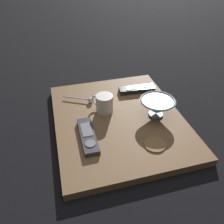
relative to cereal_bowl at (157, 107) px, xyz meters
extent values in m
plane|color=black|center=(-0.03, -0.16, -0.08)|extent=(6.00, 6.00, 0.00)
cube|color=brown|center=(-0.03, -0.16, -0.06)|extent=(0.64, 0.54, 0.03)
cylinder|color=#8C9EAD|center=(0.00, 0.00, -0.04)|extent=(0.06, 0.06, 0.01)
cone|color=#8C9EAD|center=(0.00, 0.00, 0.00)|extent=(0.15, 0.15, 0.07)
torus|color=#8C9EAD|center=(0.00, 0.00, 0.03)|extent=(0.15, 0.15, 0.01)
cylinder|color=white|center=(-0.08, -0.21, 0.00)|extent=(0.08, 0.08, 0.08)
torus|color=white|center=(-0.11, -0.24, 0.00)|extent=(0.04, 0.04, 0.05)
cylinder|color=silver|center=(-0.20, -0.32, -0.03)|extent=(0.07, 0.12, 0.01)
sphere|color=silver|center=(-0.17, -0.26, -0.03)|extent=(0.03, 0.03, 0.03)
cube|color=black|center=(-0.20, -0.01, -0.03)|extent=(0.06, 0.18, 0.02)
cylinder|color=#4C4C54|center=(-0.20, 0.03, -0.02)|extent=(0.03, 0.03, 0.00)
cube|color=#4C4C54|center=(-0.20, -0.04, -0.02)|extent=(0.04, 0.07, 0.00)
cube|color=#38383D|center=(0.07, -0.31, -0.03)|extent=(0.20, 0.06, 0.02)
cylinder|color=slate|center=(0.12, -0.31, -0.02)|extent=(0.04, 0.04, 0.00)
cube|color=slate|center=(0.04, -0.31, -0.02)|extent=(0.08, 0.04, 0.00)
cylinder|color=olive|center=(0.17, -0.08, -0.04)|extent=(0.08, 0.08, 0.01)
camera|label=1|loc=(0.71, -0.39, 0.57)|focal=36.73mm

